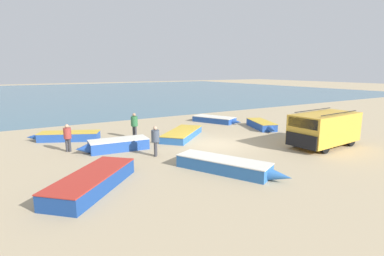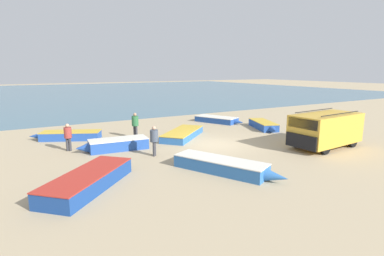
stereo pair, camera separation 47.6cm
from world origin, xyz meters
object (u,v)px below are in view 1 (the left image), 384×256
object	(u,v)px
parked_van	(324,128)
fishing_rowboat_0	(227,166)
fishing_rowboat_1	(183,134)
fishing_rowboat_2	(215,119)
fishing_rowboat_6	(262,125)
fisherman_1	(155,138)
fishing_rowboat_3	(116,145)
fishing_rowboat_4	(95,180)
fisherman_2	(134,123)
fisherman_0	(67,135)
fishing_rowboat_5	(67,136)

from	to	relation	value
parked_van	fishing_rowboat_0	distance (m)	8.12
fishing_rowboat_0	fishing_rowboat_1	xyz separation A→B (m)	(1.90, 7.44, -0.05)
fishing_rowboat_2	fishing_rowboat_6	xyz separation A→B (m)	(1.52, -4.34, 0.04)
fishing_rowboat_0	fishing_rowboat_2	bearing A→B (deg)	120.45
fisherman_1	fishing_rowboat_0	bearing A→B (deg)	-32.59
fishing_rowboat_3	fishing_rowboat_0	bearing A→B (deg)	121.03
fishing_rowboat_6	fishing_rowboat_4	bearing A→B (deg)	-47.79
fishing_rowboat_2	fishing_rowboat_3	size ratio (longest dim) A/B	1.09
parked_van	fisherman_1	world-z (taller)	parked_van
fishing_rowboat_1	parked_van	bearing A→B (deg)	-89.87
fisherman_1	fishing_rowboat_4	bearing A→B (deg)	-109.96
fisherman_1	fisherman_2	world-z (taller)	fisherman_2
fisherman_1	fisherman_0	bearing A→B (deg)	173.37
fishing_rowboat_1	fishing_rowboat_5	world-z (taller)	fishing_rowboat_5
fishing_rowboat_1	fishing_rowboat_6	bearing A→B (deg)	-46.66
parked_van	fishing_rowboat_6	bearing A→B (deg)	-102.47
fishing_rowboat_0	fishing_rowboat_2	distance (m)	13.45
fishing_rowboat_4	fishing_rowboat_6	world-z (taller)	fishing_rowboat_4
fishing_rowboat_1	fisherman_1	world-z (taller)	fisherman_1
fishing_rowboat_1	fisherman_0	distance (m)	7.59
fishing_rowboat_2	fisherman_2	size ratio (longest dim) A/B	2.60
fishing_rowboat_4	fishing_rowboat_6	distance (m)	15.69
fishing_rowboat_1	fisherman_1	xyz separation A→B (m)	(-3.62, -3.33, 0.76)
parked_van	fishing_rowboat_0	size ratio (longest dim) A/B	0.93
fishing_rowboat_2	fisherman_0	size ratio (longest dim) A/B	2.81
fishing_rowboat_3	fishing_rowboat_5	world-z (taller)	fishing_rowboat_3
fishing_rowboat_1	fisherman_0	xyz separation A→B (m)	(-7.55, 0.13, 0.72)
fishing_rowboat_4	fisherman_1	size ratio (longest dim) A/B	2.82
fishing_rowboat_0	fisherman_1	distance (m)	4.51
fishing_rowboat_1	fisherman_1	distance (m)	4.98
fishing_rowboat_0	fishing_rowboat_4	size ratio (longest dim) A/B	1.12
fishing_rowboat_0	fisherman_2	distance (m)	9.04
fishing_rowboat_5	fishing_rowboat_6	bearing A→B (deg)	-169.70
fishing_rowboat_3	fishing_rowboat_6	xyz separation A→B (m)	(12.16, 0.42, -0.04)
fishing_rowboat_1	fisherman_2	distance (m)	3.44
parked_van	fishing_rowboat_1	distance (m)	9.21
fishing_rowboat_2	fishing_rowboat_6	bearing A→B (deg)	-5.47
fishing_rowboat_1	fisherman_1	bearing A→B (deg)	-179.37
fishing_rowboat_0	fisherman_1	bearing A→B (deg)	176.79
fishing_rowboat_5	fisherman_1	size ratio (longest dim) A/B	2.76
fishing_rowboat_0	fisherman_1	xyz separation A→B (m)	(-1.72, 4.11, 0.70)
fishing_rowboat_0	fishing_rowboat_4	world-z (taller)	fishing_rowboat_4
fishing_rowboat_4	fisherman_1	bearing A→B (deg)	-10.43
fishing_rowboat_1	fisherman_2	xyz separation A→B (m)	(-2.99, 1.50, 0.80)
fishing_rowboat_0	fisherman_0	world-z (taller)	fisherman_0
fishing_rowboat_1	fishing_rowboat_2	world-z (taller)	fishing_rowboat_2
fishing_rowboat_5	fisherman_2	distance (m)	4.57
fishing_rowboat_1	fishing_rowboat_5	distance (m)	7.85
fishing_rowboat_2	fishing_rowboat_4	bearing A→B (deg)	-77.69
parked_van	fisherman_2	xyz separation A→B (m)	(-9.14, 8.30, -0.10)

